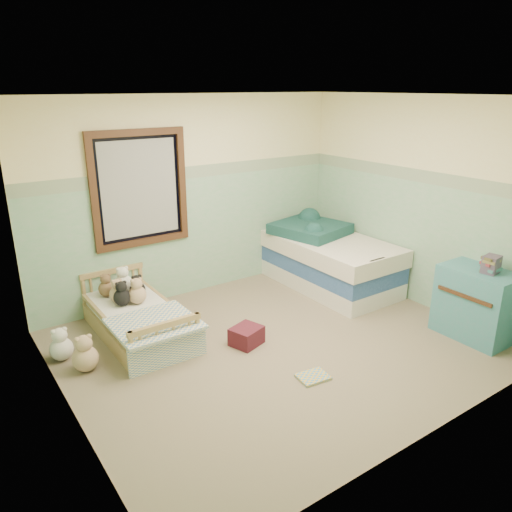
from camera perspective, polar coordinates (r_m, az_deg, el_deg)
floor at (r=5.30m, az=2.57°, el=-10.26°), size 4.20×3.60×0.02m
ceiling at (r=4.62m, az=3.05°, el=18.12°), size 4.20×3.60×0.02m
wall_back at (r=6.29m, az=-7.31°, el=6.68°), size 4.20×0.04×2.50m
wall_front at (r=3.64m, az=20.35°, el=-3.75°), size 4.20×0.04×2.50m
wall_left at (r=3.96m, az=-22.13°, el=-2.13°), size 0.04×3.60×2.50m
wall_right at (r=6.28m, az=18.26°, el=5.85°), size 0.04×3.60×2.50m
wainscot_mint at (r=6.40m, az=-7.06°, el=2.28°), size 4.20×0.01×1.50m
border_strip at (r=6.21m, az=-7.37°, el=9.58°), size 4.20×0.01×0.15m
window_frame at (r=5.93m, az=-13.25°, el=7.54°), size 1.16×0.06×1.36m
window_blinds at (r=5.94m, az=-13.28°, el=7.56°), size 0.92×0.01×1.12m
toddler_bed_frame at (r=5.59m, az=-13.44°, el=-7.92°), size 0.76×1.51×0.19m
toddler_mattress at (r=5.52m, az=-13.57°, el=-6.47°), size 0.69×1.45×0.12m
patchwork_quilt at (r=5.09m, az=-11.64°, el=-7.64°), size 0.82×0.76×0.03m
plush_bed_brown at (r=5.85m, az=-16.87°, el=-3.65°), size 0.18×0.18×0.18m
plush_bed_white at (r=5.90m, az=-15.06°, el=-3.11°), size 0.21×0.21×0.21m
plush_bed_tan at (r=5.67m, az=-15.68°, el=-4.27°), size 0.18×0.18×0.18m
plush_bed_dark at (r=5.74m, az=-13.53°, el=-3.80°), size 0.18×0.18×0.18m
plush_floor_cream at (r=5.34m, az=-21.55°, el=-9.95°), size 0.23×0.23×0.23m
plush_floor_tan at (r=5.07m, az=-19.09°, el=-11.14°), size 0.25×0.25×0.25m
twin_bed_frame at (r=6.83m, az=8.04°, el=-2.35°), size 0.98×1.96×0.22m
twin_boxspring at (r=6.75m, az=8.13°, el=-0.61°), size 0.98×1.96×0.22m
twin_mattress at (r=6.68m, az=8.21°, el=1.16°), size 1.02×2.00×0.22m
teal_blanket at (r=6.81m, az=6.27°, el=3.17°), size 1.01×1.05×0.14m
dresser at (r=5.79m, az=24.06°, el=-5.03°), size 0.48×0.77×0.77m
book_stack at (r=5.58m, az=25.53°, el=-0.88°), size 0.20×0.17×0.18m
red_pillow at (r=5.26m, az=-1.11°, el=-9.20°), size 0.37×0.35×0.19m
floor_book at (r=4.77m, az=6.60°, el=-13.71°), size 0.31×0.25×0.03m
extra_plush_0 at (r=5.57m, az=-15.20°, el=-4.62°), size 0.19×0.19×0.19m
extra_plush_1 at (r=5.58m, az=-13.54°, el=-4.38°), size 0.20×0.20×0.20m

